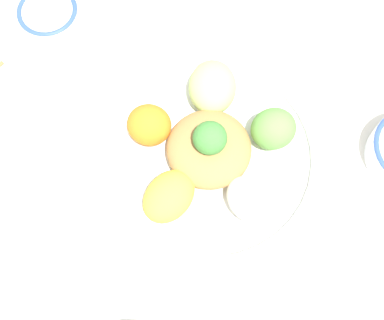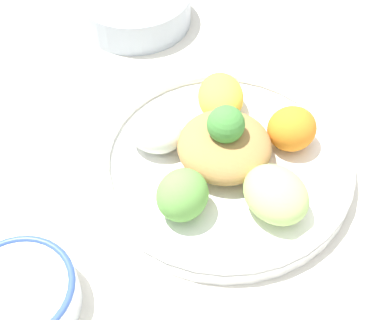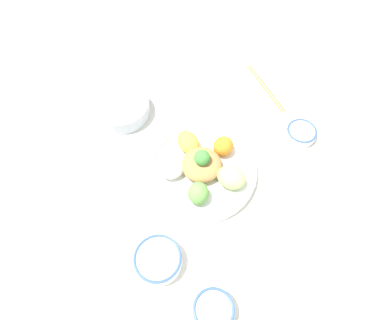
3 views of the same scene
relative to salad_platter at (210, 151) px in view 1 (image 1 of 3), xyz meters
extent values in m
plane|color=silver|center=(0.00, -0.03, -0.03)|extent=(2.40, 2.40, 0.00)
cylinder|color=white|center=(0.00, 0.00, -0.02)|extent=(0.32, 0.32, 0.02)
torus|color=white|center=(0.00, 0.00, 0.00)|extent=(0.32, 0.32, 0.02)
ellipsoid|color=orange|center=(-0.02, 0.09, 0.02)|extent=(0.07, 0.07, 0.05)
ellipsoid|color=yellow|center=(-0.09, 0.01, 0.02)|extent=(0.09, 0.07, 0.05)
ellipsoid|color=white|center=(-0.04, -0.08, 0.02)|extent=(0.08, 0.08, 0.05)
ellipsoid|color=#6BAD4C|center=(0.06, -0.06, 0.02)|extent=(0.08, 0.08, 0.06)
ellipsoid|color=#B7DB7A|center=(0.08, 0.04, 0.02)|extent=(0.10, 0.10, 0.06)
ellipsoid|color=#AD7F47|center=(0.00, 0.00, 0.02)|extent=(0.11, 0.11, 0.05)
sphere|color=#478E3D|center=(0.00, 0.00, 0.06)|extent=(0.04, 0.04, 0.04)
cylinder|color=white|center=(0.07, 0.33, -0.01)|extent=(0.09, 0.09, 0.03)
torus|color=#38569E|center=(0.07, 0.33, 0.00)|extent=(0.09, 0.09, 0.01)
cylinder|color=#5B3319|center=(0.07, 0.33, 0.00)|extent=(0.08, 0.08, 0.00)
cube|color=silver|center=(0.33, -0.06, -0.02)|extent=(0.04, 0.07, 0.01)
camera|label=1|loc=(-0.24, -0.11, 0.68)|focal=50.00mm
camera|label=2|loc=(0.40, -0.11, 0.50)|focal=50.00mm
camera|label=3|loc=(0.33, -0.28, 0.81)|focal=30.00mm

